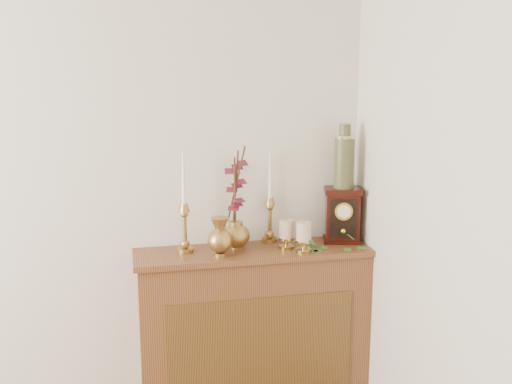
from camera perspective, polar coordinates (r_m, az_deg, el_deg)
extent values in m
cube|color=brown|center=(3.29, -0.15, -13.47)|extent=(1.20, 0.30, 0.90)
cube|color=brown|center=(3.17, 0.44, -15.35)|extent=(0.96, 0.01, 0.63)
cube|color=brown|center=(3.12, -0.16, -5.71)|extent=(1.24, 0.34, 0.03)
cylinder|color=#B28E47|center=(3.08, -6.75, -5.51)|extent=(0.09, 0.09, 0.02)
sphere|color=#B28E47|center=(3.07, -6.77, -4.93)|extent=(0.05, 0.05, 0.05)
cylinder|color=#B28E47|center=(3.05, -6.80, -3.57)|extent=(0.02, 0.02, 0.15)
sphere|color=#B28E47|center=(3.03, -6.84, -2.09)|extent=(0.04, 0.04, 0.04)
cone|color=#B28E47|center=(3.02, -6.86, -1.49)|extent=(0.06, 0.06, 0.04)
cone|color=white|center=(2.99, -6.93, 1.33)|extent=(0.02, 0.02, 0.27)
cylinder|color=#B28E47|center=(3.23, 1.31, -4.59)|extent=(0.08, 0.08, 0.02)
sphere|color=#B28E47|center=(3.22, 1.32, -4.06)|extent=(0.05, 0.05, 0.05)
cylinder|color=#B28E47|center=(3.21, 1.32, -2.81)|extent=(0.02, 0.02, 0.15)
sphere|color=#B28E47|center=(3.19, 1.33, -1.46)|extent=(0.04, 0.04, 0.04)
cone|color=#B28E47|center=(3.18, 1.33, -0.91)|extent=(0.05, 0.05, 0.04)
cone|color=white|center=(3.15, 1.34, 1.67)|extent=(0.02, 0.02, 0.26)
cylinder|color=#B28E47|center=(2.99, -3.43, -5.98)|extent=(0.06, 0.06, 0.02)
sphere|color=#B28E47|center=(2.97, -3.45, -4.63)|extent=(0.12, 0.12, 0.12)
cone|color=#B28E47|center=(2.94, -3.47, -3.05)|extent=(0.09, 0.09, 0.06)
cylinder|color=#B28E47|center=(3.12, -1.92, -5.29)|extent=(0.06, 0.06, 0.01)
ellipsoid|color=#B28E47|center=(3.10, -1.93, -4.18)|extent=(0.15, 0.15, 0.13)
cylinder|color=#B28E47|center=(3.09, -1.94, -3.06)|extent=(0.07, 0.07, 0.03)
cylinder|color=#472819|center=(3.06, -2.03, 0.21)|extent=(0.03, 0.09, 0.35)
cylinder|color=#472819|center=(3.05, -1.95, 0.50)|extent=(0.03, 0.07, 0.38)
cylinder|color=#472819|center=(3.05, -1.88, 0.79)|extent=(0.08, 0.12, 0.40)
cylinder|color=#BF8B43|center=(3.13, 2.89, -5.22)|extent=(0.08, 0.08, 0.01)
cylinder|color=#BF8B43|center=(3.12, 2.89, -4.79)|extent=(0.02, 0.02, 0.04)
cylinder|color=#BF8B43|center=(3.11, 2.90, -4.42)|extent=(0.08, 0.08, 0.01)
cylinder|color=beige|center=(3.10, 2.91, -3.52)|extent=(0.07, 0.07, 0.09)
cylinder|color=#472819|center=(3.09, 2.92, -2.62)|extent=(0.00, 0.00, 0.01)
cylinder|color=#BF8B43|center=(3.08, 4.55, -5.53)|extent=(0.09, 0.09, 0.02)
cylinder|color=#BF8B43|center=(3.07, 4.56, -5.08)|extent=(0.02, 0.02, 0.04)
cylinder|color=#BF8B43|center=(3.06, 4.57, -4.69)|extent=(0.08, 0.08, 0.01)
cylinder|color=beige|center=(3.05, 4.59, -3.75)|extent=(0.08, 0.08, 0.09)
cylinder|color=#472819|center=(3.04, 4.60, -2.80)|extent=(0.00, 0.00, 0.01)
cube|color=#36702A|center=(3.11, 5.91, -5.43)|extent=(0.05, 0.04, 0.00)
cube|color=#36702A|center=(3.12, 5.88, -5.39)|extent=(0.05, 0.05, 0.00)
cube|color=#36702A|center=(3.26, 9.02, -4.74)|extent=(0.05, 0.05, 0.00)
cube|color=#36702A|center=(3.15, 9.66, -5.31)|extent=(0.04, 0.05, 0.00)
cube|color=#36702A|center=(3.20, 9.01, -5.02)|extent=(0.05, 0.06, 0.00)
cube|color=#36702A|center=(3.12, 9.28, -5.47)|extent=(0.04, 0.05, 0.00)
cube|color=#36702A|center=(3.20, 8.60, -5.04)|extent=(0.04, 0.05, 0.00)
cube|color=#36702A|center=(3.11, 4.87, -5.42)|extent=(0.06, 0.05, 0.00)
cube|color=#36702A|center=(3.24, 8.74, -4.82)|extent=(0.05, 0.05, 0.00)
cube|color=#36702A|center=(3.13, 7.66, -5.37)|extent=(0.05, 0.04, 0.00)
cube|color=#36702A|center=(3.09, 3.99, -4.72)|extent=(0.04, 0.05, 0.02)
cube|color=#36702A|center=(3.05, 5.24, -4.61)|extent=(0.05, 0.04, 0.02)
cube|color=#36702A|center=(3.17, 9.01, -4.25)|extent=(0.05, 0.05, 0.02)
cube|color=black|center=(3.27, 8.16, -4.52)|extent=(0.23, 0.18, 0.02)
cube|color=black|center=(3.24, 8.23, -2.34)|extent=(0.20, 0.16, 0.26)
cube|color=black|center=(3.21, 8.30, 0.14)|extent=(0.23, 0.18, 0.03)
cube|color=black|center=(3.18, 8.33, -2.52)|extent=(0.14, 0.04, 0.21)
cylinder|color=yellow|center=(3.16, 8.36, -1.85)|extent=(0.09, 0.03, 0.09)
cylinder|color=silver|center=(3.16, 8.36, -1.85)|extent=(0.07, 0.02, 0.07)
sphere|color=yellow|center=(3.20, 8.29, -3.70)|extent=(0.03, 0.03, 0.03)
cylinder|color=#1C3828|center=(3.18, 8.38, 2.71)|extent=(0.10, 0.10, 0.26)
cylinder|color=#1C3828|center=(3.16, 8.47, 5.64)|extent=(0.06, 0.06, 0.09)
cylinder|color=tan|center=(3.16, 8.45, 5.15)|extent=(0.07, 0.07, 0.02)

